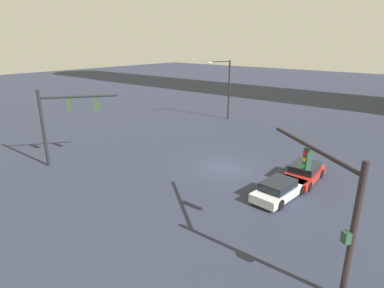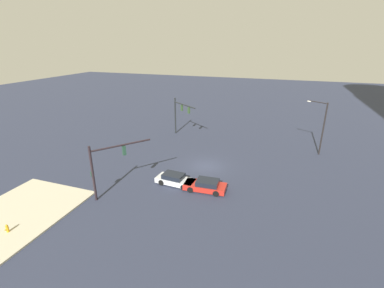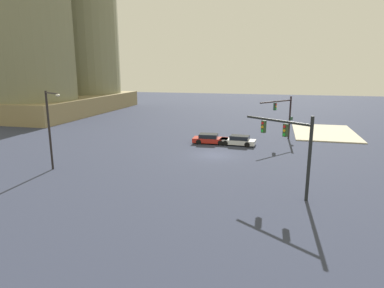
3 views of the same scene
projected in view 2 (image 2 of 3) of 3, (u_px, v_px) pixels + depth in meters
The scene contains 8 objects.
ground_plane at pixel (206, 166), 34.20m from camera, with size 181.88×181.88×0.00m, color #2D3247.
sidewalk_corner at pixel (4, 222), 23.45m from camera, with size 13.59×8.60×0.15m, color beige.
traffic_signal_near_corner at pixel (180, 112), 44.01m from camera, with size 3.60×4.83×6.10m.
traffic_signal_opposite_side at pixel (106, 162), 26.28m from camera, with size 5.06×4.17×5.72m.
streetlamp_curved_arm at pixel (321, 124), 36.52m from camera, with size 1.73×2.62×7.32m.
sedan_car_approaching at pixel (175, 179), 29.69m from camera, with size 2.10×4.46×1.21m.
sedan_car_waiting_far at pixel (206, 185), 28.46m from camera, with size 2.16×4.49×1.21m.
fire_hydrant_on_curb at pixel (7, 228), 22.02m from camera, with size 0.33×0.22×0.71m.
Camera 2 is at (29.85, 8.55, 14.72)m, focal length 25.30 mm.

